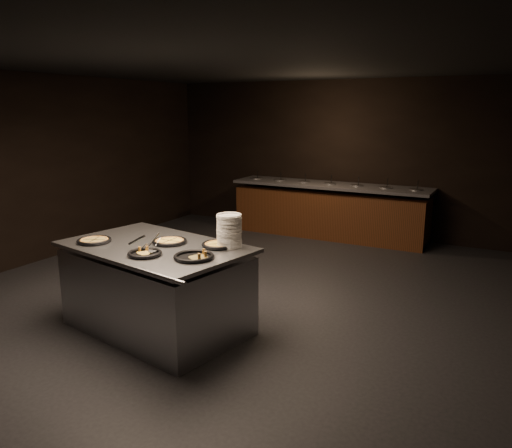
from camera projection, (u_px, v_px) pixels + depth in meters
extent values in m
cube|color=black|center=(231.00, 297.00, 6.42)|extent=(7.00, 8.00, 0.01)
cube|color=black|center=(228.00, 60.00, 5.77)|extent=(7.00, 8.00, 0.01)
cube|color=black|center=(339.00, 158.00, 9.53)|extent=(7.00, 0.01, 2.90)
cube|color=black|center=(36.00, 169.00, 7.71)|extent=(0.01, 8.00, 2.90)
cube|color=#5A2915|center=(329.00, 214.00, 9.39)|extent=(3.60, 0.75, 0.85)
cube|color=#57565B|center=(330.00, 185.00, 9.27)|extent=(3.70, 0.83, 0.05)
cube|color=#351B0C|center=(328.00, 234.00, 9.47)|extent=(3.60, 0.69, 0.08)
cylinder|color=silver|center=(257.00, 180.00, 9.98)|extent=(0.22, 0.22, 0.08)
cylinder|color=#3F692A|center=(257.00, 178.00, 9.98)|extent=(0.19, 0.19, 0.02)
cylinder|color=black|center=(257.00, 174.00, 9.93)|extent=(0.04, 0.10, 0.19)
cylinder|color=silver|center=(280.00, 181.00, 9.74)|extent=(0.22, 0.22, 0.08)
cylinder|color=#3F692A|center=(280.00, 180.00, 9.74)|extent=(0.19, 0.19, 0.02)
cylinder|color=black|center=(281.00, 176.00, 9.69)|extent=(0.04, 0.10, 0.19)
cylinder|color=silver|center=(304.00, 183.00, 9.50)|extent=(0.22, 0.22, 0.08)
cylinder|color=#3F692A|center=(304.00, 182.00, 9.50)|extent=(0.19, 0.19, 0.02)
cylinder|color=black|center=(305.00, 178.00, 9.45)|extent=(0.04, 0.10, 0.19)
cylinder|color=silver|center=(330.00, 185.00, 9.26)|extent=(0.22, 0.22, 0.08)
cylinder|color=#3F692A|center=(330.00, 184.00, 9.26)|extent=(0.19, 0.19, 0.02)
cylinder|color=black|center=(331.00, 179.00, 9.21)|extent=(0.04, 0.10, 0.19)
cylinder|color=silver|center=(357.00, 187.00, 9.03)|extent=(0.22, 0.22, 0.08)
cylinder|color=#3F692A|center=(357.00, 186.00, 9.02)|extent=(0.19, 0.19, 0.02)
cylinder|color=black|center=(359.00, 181.00, 8.97)|extent=(0.04, 0.10, 0.19)
cylinder|color=silver|center=(385.00, 189.00, 8.79)|extent=(0.22, 0.22, 0.08)
cylinder|color=#3F692A|center=(386.00, 188.00, 8.78)|extent=(0.19, 0.19, 0.02)
cylinder|color=black|center=(387.00, 183.00, 8.73)|extent=(0.04, 0.10, 0.19)
cylinder|color=silver|center=(416.00, 191.00, 8.55)|extent=(0.22, 0.22, 0.08)
cylinder|color=#3F692A|center=(416.00, 190.00, 8.54)|extent=(0.19, 0.19, 0.02)
cylinder|color=black|center=(418.00, 185.00, 8.49)|extent=(0.04, 0.10, 0.19)
cube|color=silver|center=(157.00, 291.00, 5.39)|extent=(2.07, 1.48, 0.85)
cube|color=silver|center=(155.00, 247.00, 5.28)|extent=(2.17, 1.58, 0.04)
cylinder|color=silver|center=(113.00, 262.00, 4.75)|extent=(1.95, 0.40, 0.04)
cylinder|color=white|center=(229.00, 231.00, 5.16)|extent=(0.26, 0.26, 0.34)
cylinder|color=black|center=(94.00, 242.00, 5.39)|extent=(0.34, 0.34, 0.01)
torus|color=black|center=(94.00, 240.00, 5.38)|extent=(0.36, 0.36, 0.04)
torus|color=olive|center=(94.00, 240.00, 5.38)|extent=(0.30, 0.30, 0.03)
cylinder|color=tan|center=(94.00, 240.00, 5.38)|extent=(0.26, 0.26, 0.02)
cube|color=black|center=(94.00, 239.00, 5.38)|extent=(0.10, 0.24, 0.00)
cube|color=black|center=(94.00, 239.00, 5.38)|extent=(0.24, 0.10, 0.00)
cylinder|color=black|center=(170.00, 243.00, 5.35)|extent=(0.35, 0.35, 0.01)
torus|color=black|center=(170.00, 241.00, 5.35)|extent=(0.37, 0.37, 0.04)
torus|color=olive|center=(170.00, 241.00, 5.35)|extent=(0.31, 0.31, 0.03)
cylinder|color=#DAC64F|center=(170.00, 241.00, 5.35)|extent=(0.27, 0.27, 0.02)
cube|color=black|center=(170.00, 240.00, 5.35)|extent=(0.01, 0.27, 0.00)
cube|color=black|center=(170.00, 240.00, 5.35)|extent=(0.27, 0.01, 0.00)
cylinder|color=black|center=(219.00, 246.00, 5.22)|extent=(0.34, 0.34, 0.01)
torus|color=black|center=(219.00, 244.00, 5.22)|extent=(0.36, 0.36, 0.04)
torus|color=olive|center=(219.00, 244.00, 5.22)|extent=(0.30, 0.30, 0.03)
cylinder|color=#DAC64F|center=(219.00, 244.00, 5.22)|extent=(0.26, 0.26, 0.02)
cube|color=black|center=(219.00, 244.00, 5.22)|extent=(0.17, 0.20, 0.00)
cube|color=black|center=(219.00, 244.00, 5.22)|extent=(0.20, 0.17, 0.00)
cylinder|color=black|center=(145.00, 255.00, 4.90)|extent=(0.31, 0.31, 0.01)
torus|color=black|center=(145.00, 253.00, 4.90)|extent=(0.34, 0.34, 0.04)
cylinder|color=black|center=(194.00, 258.00, 4.80)|extent=(0.37, 0.37, 0.01)
torus|color=black|center=(194.00, 256.00, 4.80)|extent=(0.39, 0.39, 0.04)
cube|color=silver|center=(162.00, 242.00, 5.31)|extent=(0.09, 0.11, 0.00)
cylinder|color=black|center=(154.00, 239.00, 5.16)|extent=(0.03, 0.19, 0.11)
cylinder|color=silver|center=(158.00, 242.00, 5.24)|extent=(0.02, 0.10, 0.07)
cube|color=silver|center=(150.00, 251.00, 4.98)|extent=(0.12, 0.10, 0.00)
cylinder|color=black|center=(137.00, 240.00, 5.05)|extent=(0.23, 0.03, 0.14)
cylinder|color=silver|center=(144.00, 246.00, 5.01)|extent=(0.12, 0.02, 0.09)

